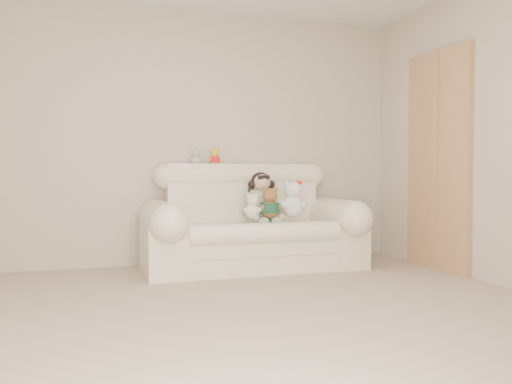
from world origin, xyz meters
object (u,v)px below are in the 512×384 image
object	(u,v)px
brown_teddy	(270,200)
cream_teddy	(252,204)
sofa	(253,216)
white_cat	(293,195)
seated_child	(262,198)

from	to	relation	value
brown_teddy	cream_teddy	xyz separation A→B (m)	(-0.18, -0.00, -0.03)
brown_teddy	cream_teddy	distance (m)	0.18
sofa	cream_teddy	size ratio (longest dim) A/B	7.41
sofa	brown_teddy	bearing A→B (deg)	-44.27
sofa	cream_teddy	world-z (taller)	sofa
white_cat	cream_teddy	size ratio (longest dim) A/B	1.50
sofa	white_cat	bearing A→B (deg)	-13.64
brown_teddy	cream_teddy	size ratio (longest dim) A/B	1.24
seated_child	brown_teddy	world-z (taller)	seated_child
cream_teddy	sofa	bearing A→B (deg)	55.54
sofa	white_cat	xyz separation A→B (m)	(0.38, -0.09, 0.20)
seated_child	brown_teddy	bearing A→B (deg)	-93.18
sofa	seated_child	bearing A→B (deg)	34.26
seated_child	sofa	bearing A→B (deg)	-152.61
seated_child	white_cat	xyz separation A→B (m)	(0.26, -0.17, 0.03)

